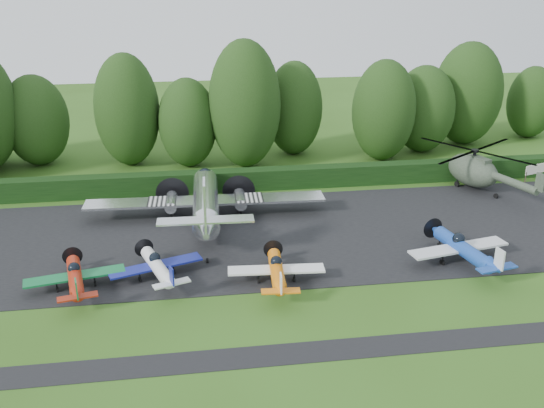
{
  "coord_description": "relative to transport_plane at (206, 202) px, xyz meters",
  "views": [
    {
      "loc": [
        -2.74,
        -34.29,
        20.74
      ],
      "look_at": [
        3.65,
        10.65,
        2.5
      ],
      "focal_mm": 40.0,
      "sensor_mm": 36.0,
      "label": 1
    }
  ],
  "objects": [
    {
      "name": "tree_7",
      "position": [
        4.86,
        14.85,
        4.92
      ],
      "size": [
        7.62,
        7.62,
        13.55
      ],
      "color": "black",
      "rests_on": "ground"
    },
    {
      "name": "tree_5",
      "position": [
        -7.5,
        17.17,
        4.18
      ],
      "size": [
        6.88,
        6.88,
        12.08
      ],
      "color": "black",
      "rests_on": "ground"
    },
    {
      "name": "hedgerow",
      "position": [
        1.59,
        7.54,
        -1.84
      ],
      "size": [
        90.0,
        1.6,
        2.0
      ],
      "primitive_type": "cube",
      "color": "black",
      "rests_on": "ground"
    },
    {
      "name": "tree_3",
      "position": [
        25.69,
        17.47,
        3.14
      ],
      "size": [
        7.06,
        7.06,
        9.99
      ],
      "color": "black",
      "rests_on": "ground"
    },
    {
      "name": "tree_2",
      "position": [
        20.14,
        15.1,
        3.71
      ],
      "size": [
        6.95,
        6.95,
        11.12
      ],
      "color": "black",
      "rests_on": "ground"
    },
    {
      "name": "apron",
      "position": [
        1.59,
        -3.46,
        -1.84
      ],
      "size": [
        70.0,
        18.0,
        0.01
      ],
      "primitive_type": "cube",
      "color": "black",
      "rests_on": "ground"
    },
    {
      "name": "tree_11",
      "position": [
        10.8,
        18.6,
        3.46
      ],
      "size": [
        6.41,
        6.41,
        10.63
      ],
      "color": "black",
      "rests_on": "ground"
    },
    {
      "name": "light_plane_blue",
      "position": [
        18.29,
        -10.32,
        -0.59
      ],
      "size": [
        7.79,
        8.19,
        2.99
      ],
      "rotation": [
        0.0,
        0.0,
        -0.2
      ],
      "color": "#1B45A2",
      "rests_on": "ground"
    },
    {
      "name": "light_plane_white",
      "position": [
        -3.76,
        -9.61,
        -0.79
      ],
      "size": [
        6.59,
        6.93,
        2.53
      ],
      "rotation": [
        0.0,
        0.0,
        -0.33
      ],
      "color": "white",
      "rests_on": "ground"
    },
    {
      "name": "ground",
      "position": [
        1.59,
        -13.46,
        -1.84
      ],
      "size": [
        160.0,
        160.0,
        0.0
      ],
      "primitive_type": "plane",
      "color": "#2E5116",
      "rests_on": "ground"
    },
    {
      "name": "light_plane_red",
      "position": [
        -9.19,
        -10.4,
        -0.78
      ],
      "size": [
        6.62,
        6.97,
        2.55
      ],
      "rotation": [
        0.0,
        0.0,
        -0.21
      ],
      "color": "#9F210E",
      "rests_on": "ground"
    },
    {
      "name": "taxiway_verge",
      "position": [
        1.59,
        -19.46,
        -1.84
      ],
      "size": [
        70.0,
        2.0,
        0.0
      ],
      "primitive_type": "cube",
      "color": "black",
      "rests_on": "ground"
    },
    {
      "name": "tree_6",
      "position": [
        41.26,
        21.42,
        2.61
      ],
      "size": [
        5.84,
        5.84,
        8.92
      ],
      "color": "black",
      "rests_on": "ground"
    },
    {
      "name": "light_plane_orange",
      "position": [
        4.34,
        -11.42,
        -0.77
      ],
      "size": [
        6.69,
        7.03,
        2.57
      ],
      "rotation": [
        0.0,
        0.0,
        0.07
      ],
      "color": "orange",
      "rests_on": "ground"
    },
    {
      "name": "tree_8",
      "position": [
        -1.17,
        15.8,
        2.93
      ],
      "size": [
        6.21,
        6.21,
        9.57
      ],
      "color": "black",
      "rests_on": "ground"
    },
    {
      "name": "tree_1",
      "position": [
        -17.24,
        18.6,
        3.05
      ],
      "size": [
        6.87,
        6.87,
        9.81
      ],
      "color": "black",
      "rests_on": "ground"
    },
    {
      "name": "transport_plane",
      "position": [
        0.0,
        0.0,
        0.0
      ],
      "size": [
        20.6,
        15.8,
        6.6
      ],
      "rotation": [
        0.0,
        0.0,
        0.03
      ],
      "color": "white",
      "rests_on": "ground"
    },
    {
      "name": "tree_0",
      "position": [
        32.01,
        19.99,
        4.24
      ],
      "size": [
        8.12,
        8.12,
        12.19
      ],
      "color": "black",
      "rests_on": "ground"
    },
    {
      "name": "helicopter",
      "position": [
        26.06,
        4.73,
        0.27
      ],
      "size": [
        12.2,
        14.28,
        3.93
      ],
      "rotation": [
        0.0,
        0.0,
        -0.34
      ],
      "color": "#323D2F",
      "rests_on": "ground"
    },
    {
      "name": "sign_board",
      "position": [
        33.53,
        5.88,
        -0.65
      ],
      "size": [
        3.14,
        0.12,
        1.77
      ],
      "rotation": [
        0.0,
        0.0,
        -0.32
      ],
      "color": "#3F3326",
      "rests_on": "ground"
    }
  ]
}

